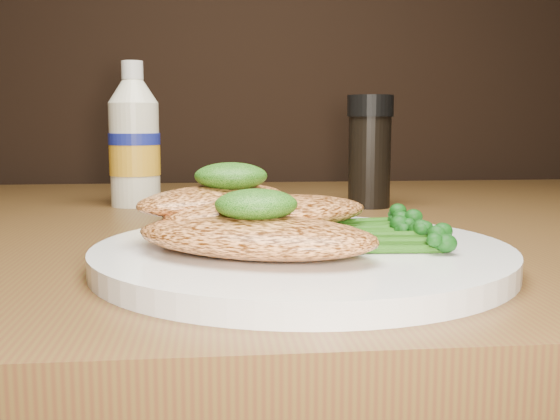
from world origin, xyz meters
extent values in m
cylinder|color=white|center=(0.02, 0.82, 0.76)|extent=(0.29, 0.29, 0.01)
ellipsoid|color=#F4954D|center=(-0.02, 0.79, 0.78)|extent=(0.18, 0.15, 0.03)
ellipsoid|color=#F4954D|center=(0.00, 0.84, 0.79)|extent=(0.17, 0.13, 0.02)
ellipsoid|color=#F4954D|center=(-0.04, 0.86, 0.79)|extent=(0.15, 0.15, 0.02)
ellipsoid|color=#0E3708|center=(-0.02, 0.79, 0.80)|extent=(0.06, 0.06, 0.02)
ellipsoid|color=#0E3708|center=(-0.03, 0.86, 0.81)|extent=(0.06, 0.05, 0.02)
camera|label=1|loc=(-0.04, 0.38, 0.85)|focal=42.05mm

